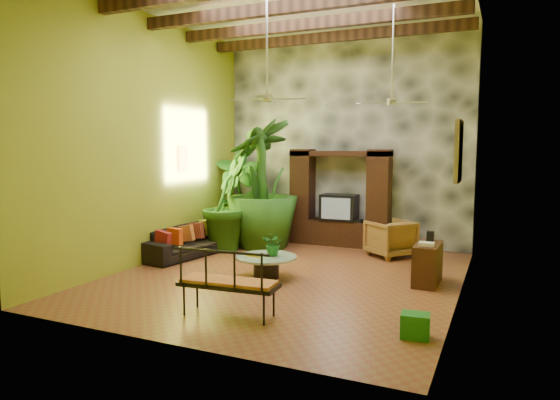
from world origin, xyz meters
The scene contains 22 objects.
ground centered at (0.00, 0.00, 0.00)m, with size 7.00×7.00×0.00m, color brown.
back_wall centered at (0.00, 3.50, 2.50)m, with size 6.00×0.02×5.00m, color olive.
left_wall centered at (-3.00, 0.00, 2.50)m, with size 0.02×7.00×5.00m, color olive.
right_wall centered at (3.00, 0.00, 2.50)m, with size 0.02×7.00×5.00m, color olive.
stone_accent_wall centered at (0.00, 3.44, 2.50)m, with size 5.98×0.10×4.98m, color #34363B.
ceiling_beams centered at (0.00, 0.00, 4.78)m, with size 5.95×5.36×0.22m.
entertainment_center centered at (0.00, 3.14, 0.97)m, with size 2.40×0.55×2.30m.
ceiling_fan_front centered at (-0.20, -0.40, 3.40)m, with size 1.28×1.28×1.86m.
ceiling_fan_back centered at (1.60, 1.20, 3.40)m, with size 1.28×1.28×1.86m.
wall_art_mask centered at (-2.96, 1.00, 2.10)m, with size 0.06×0.32×0.55m, color orange.
wall_art_painting centered at (2.96, -0.60, 2.30)m, with size 0.06×0.70×0.90m, color #255E8A.
sofa centered at (-2.65, 0.62, 0.32)m, with size 2.19×0.86×0.64m, color black.
wicker_armchair centered at (1.39, 2.40, 0.40)m, with size 0.85×0.87×0.79m, color brown.
tall_plant_a centered at (-2.45, 2.68, 1.14)m, with size 1.20×0.81×2.28m, color #215F19.
tall_plant_b centered at (-2.21, 1.56, 1.08)m, with size 1.19×0.96×2.17m, color #225817.
tall_plant_c centered at (-1.59, 2.21, 1.49)m, with size 1.67×1.67×2.98m, color #265917.
coffee_table centered at (-0.28, -0.29, 0.26)m, with size 1.10×1.10×0.40m.
centerpiece_plant centered at (-0.18, -0.19, 0.61)m, with size 0.39×0.33×0.43m, color #1A6621.
yellow_tray centered at (-0.47, -0.36, 0.41)m, with size 0.26×0.18×0.03m, color yellow.
iron_bench centered at (0.13, -2.40, 0.54)m, with size 1.45×0.63×0.57m.
side_console centered at (2.43, 0.51, 0.35)m, with size 0.40×0.88×0.71m, color #3C1913.
green_bin centered at (2.65, -2.07, 0.15)m, with size 0.35×0.26×0.31m, color #217C2B.
Camera 1 is at (3.59, -8.22, 2.38)m, focal length 32.00 mm.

